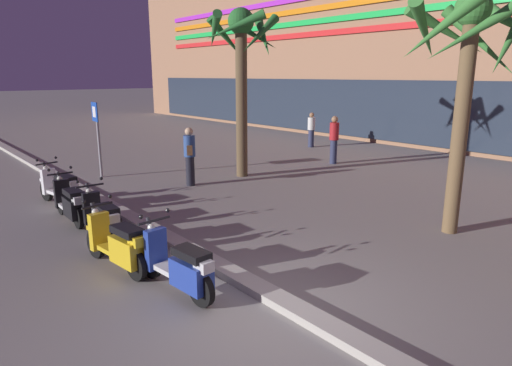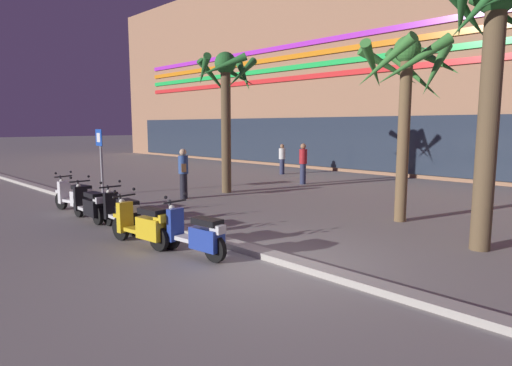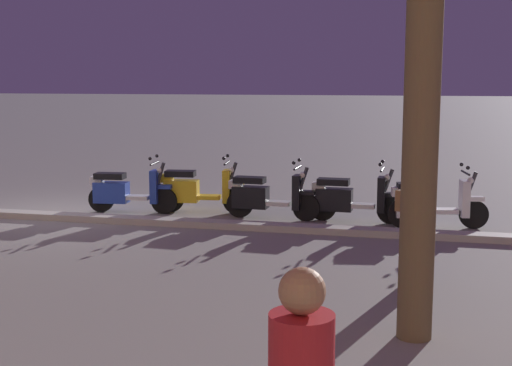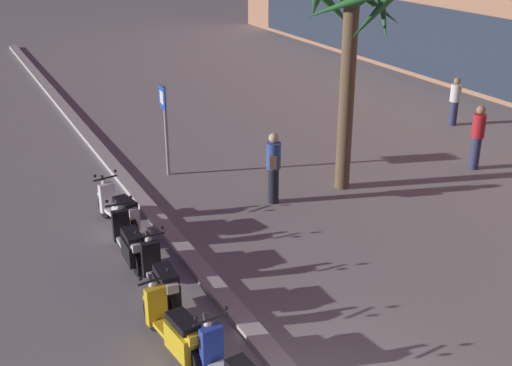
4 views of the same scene
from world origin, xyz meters
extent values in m
plane|color=gray|center=(0.00, 0.00, 0.00)|extent=(200.00, 200.00, 0.00)
cube|color=#ADA89E|center=(0.00, 0.16, 0.06)|extent=(60.00, 0.36, 0.12)
cube|color=#9E7051|center=(-2.52, 22.03, 6.07)|extent=(58.01, 15.22, 12.15)
cube|color=red|center=(-2.52, 14.36, 5.33)|extent=(49.31, 0.10, 0.28)
cube|color=#23CC51|center=(-2.52, 14.36, 5.96)|extent=(49.31, 0.10, 0.28)
cube|color=orange|center=(-2.52, 14.36, 6.58)|extent=(49.31, 0.10, 0.28)
cube|color=#B733D6|center=(-2.52, 14.36, 7.21)|extent=(49.31, 0.10, 0.28)
cube|color=#283342|center=(-2.52, 14.37, 1.60)|extent=(52.21, 0.12, 2.80)
cylinder|color=black|center=(-8.01, -0.83, 0.26)|extent=(0.53, 0.19, 0.52)
cylinder|color=black|center=(-6.74, -0.60, 0.26)|extent=(0.53, 0.19, 0.52)
cube|color=white|center=(-7.43, -0.72, 0.32)|extent=(0.64, 0.38, 0.08)
cube|color=white|center=(-6.96, -0.64, 0.42)|extent=(0.73, 0.44, 0.43)
cube|color=black|center=(-6.94, -0.64, 0.77)|extent=(0.64, 0.40, 0.12)
cube|color=white|center=(-7.83, -0.80, 0.55)|extent=(0.20, 0.36, 0.66)
cube|color=white|center=(-8.01, -0.83, 0.55)|extent=(0.34, 0.21, 0.08)
cylinder|color=#333338|center=(-7.91, -0.81, 0.70)|extent=(0.29, 0.12, 0.69)
cylinder|color=black|center=(-7.83, -0.80, 1.02)|extent=(0.14, 0.56, 0.04)
sphere|color=white|center=(-7.93, -0.82, 0.88)|extent=(0.12, 0.12, 0.12)
cube|color=white|center=(-6.67, -0.59, 0.67)|extent=(0.27, 0.24, 0.16)
sphere|color=black|center=(-7.77, -1.03, 1.14)|extent=(0.07, 0.07, 0.07)
sphere|color=black|center=(-7.86, -0.56, 1.14)|extent=(0.07, 0.07, 0.07)
cylinder|color=black|center=(-6.53, -0.91, 0.26)|extent=(0.52, 0.12, 0.52)
cylinder|color=black|center=(-5.24, -0.94, 0.26)|extent=(0.52, 0.12, 0.52)
cube|color=silver|center=(-5.94, -0.92, 0.32)|extent=(0.61, 0.30, 0.08)
cube|color=black|center=(-5.46, -0.94, 0.42)|extent=(0.69, 0.34, 0.42)
cube|color=black|center=(-5.44, -0.94, 0.75)|extent=(0.61, 0.32, 0.12)
cube|color=black|center=(-6.35, -0.91, 0.55)|extent=(0.15, 0.34, 0.66)
cube|color=black|center=(-6.53, -0.91, 0.55)|extent=(0.32, 0.17, 0.08)
cylinder|color=#333338|center=(-6.43, -0.91, 0.70)|extent=(0.28, 0.08, 0.69)
cylinder|color=black|center=(-6.35, -0.91, 1.02)|extent=(0.06, 0.56, 0.04)
sphere|color=white|center=(-6.45, -0.91, 0.88)|extent=(0.12, 0.12, 0.12)
cube|color=silver|center=(-5.16, -0.95, 0.65)|extent=(0.25, 0.21, 0.16)
sphere|color=black|center=(-6.34, -1.15, 1.14)|extent=(0.07, 0.07, 0.07)
sphere|color=black|center=(-6.32, -0.67, 1.14)|extent=(0.07, 0.07, 0.07)
cylinder|color=black|center=(-4.95, -0.79, 0.26)|extent=(0.52, 0.12, 0.52)
cylinder|color=black|center=(-3.63, -0.85, 0.26)|extent=(0.52, 0.12, 0.52)
cube|color=silver|center=(-4.34, -0.82, 0.32)|extent=(0.61, 0.31, 0.08)
cube|color=black|center=(-3.85, -0.84, 0.41)|extent=(0.69, 0.35, 0.42)
cube|color=black|center=(-3.83, -0.84, 0.75)|extent=(0.61, 0.33, 0.12)
cube|color=black|center=(-4.77, -0.80, 0.55)|extent=(0.15, 0.35, 0.66)
cube|color=black|center=(-4.95, -0.79, 0.55)|extent=(0.33, 0.17, 0.08)
cylinder|color=#333338|center=(-4.85, -0.80, 0.70)|extent=(0.29, 0.08, 0.69)
cylinder|color=black|center=(-4.77, -0.80, 1.02)|extent=(0.06, 0.56, 0.04)
sphere|color=white|center=(-4.87, -0.80, 0.88)|extent=(0.12, 0.12, 0.12)
cube|color=silver|center=(-3.55, -0.85, 0.65)|extent=(0.25, 0.21, 0.16)
sphere|color=black|center=(-4.76, -1.04, 1.14)|extent=(0.07, 0.07, 0.07)
sphere|color=black|center=(-4.74, -0.56, 1.14)|extent=(0.07, 0.07, 0.07)
cylinder|color=black|center=(-3.44, -1.24, 0.26)|extent=(0.53, 0.16, 0.52)
cylinder|color=black|center=(-2.12, -1.09, 0.26)|extent=(0.53, 0.16, 0.52)
cube|color=gold|center=(-2.83, -1.17, 0.32)|extent=(0.63, 0.35, 0.08)
cube|color=gold|center=(-2.34, -1.11, 0.44)|extent=(0.71, 0.39, 0.44)
cube|color=black|center=(-2.32, -1.11, 0.79)|extent=(0.63, 0.37, 0.12)
cube|color=gold|center=(-3.26, -1.22, 0.55)|extent=(0.18, 0.35, 0.66)
cube|color=gold|center=(-3.44, -1.24, 0.55)|extent=(0.34, 0.20, 0.08)
cylinder|color=#333338|center=(-3.34, -1.23, 0.70)|extent=(0.29, 0.10, 0.69)
cylinder|color=black|center=(-3.26, -1.22, 1.02)|extent=(0.10, 0.56, 0.04)
sphere|color=white|center=(-3.36, -1.23, 0.88)|extent=(0.12, 0.12, 0.12)
cube|color=gold|center=(-2.04, -1.08, 0.69)|extent=(0.26, 0.23, 0.16)
sphere|color=black|center=(-3.21, -1.45, 1.14)|extent=(0.07, 0.07, 0.07)
sphere|color=black|center=(-3.27, -0.98, 1.14)|extent=(0.07, 0.07, 0.07)
cylinder|color=black|center=(-2.05, -0.86, 0.26)|extent=(0.53, 0.15, 0.52)
cylinder|color=black|center=(-0.74, -0.74, 0.26)|extent=(0.53, 0.15, 0.52)
cube|color=silver|center=(-1.44, -0.81, 0.32)|extent=(0.62, 0.33, 0.08)
cube|color=#233D9E|center=(-0.96, -0.76, 0.41)|extent=(0.71, 0.38, 0.42)
cube|color=black|center=(-0.94, -0.76, 0.75)|extent=(0.62, 0.35, 0.12)
cube|color=#233D9E|center=(-1.87, -0.84, 0.55)|extent=(0.17, 0.35, 0.66)
cube|color=#233D9E|center=(-2.05, -0.86, 0.55)|extent=(0.33, 0.19, 0.08)
cylinder|color=#333338|center=(-1.95, -0.85, 0.70)|extent=(0.29, 0.10, 0.69)
cylinder|color=black|center=(-1.87, -0.84, 1.02)|extent=(0.09, 0.56, 0.04)
sphere|color=white|center=(-1.97, -0.85, 0.88)|extent=(0.12, 0.12, 0.12)
cube|color=silver|center=(-0.66, -0.73, 0.65)|extent=(0.26, 0.22, 0.16)
sphere|color=black|center=(-1.83, -1.08, 1.14)|extent=(0.07, 0.07, 0.07)
sphere|color=black|center=(-1.87, -0.60, 1.14)|extent=(0.07, 0.07, 0.07)
cylinder|color=#939399|center=(-9.84, 1.34, 1.20)|extent=(0.09, 0.09, 2.40)
cube|color=#1947B7|center=(-9.85, 1.29, 2.10)|extent=(0.60, 0.08, 0.60)
cube|color=white|center=(-9.85, 1.27, 2.10)|extent=(0.33, 0.04, 0.33)
cylinder|color=brown|center=(0.00, 5.00, 2.22)|extent=(0.31, 0.31, 4.45)
sphere|color=#3D8438|center=(0.00, 5.00, 4.45)|extent=(0.68, 0.68, 0.68)
cone|color=#3D8438|center=(0.72, 5.04, 3.90)|extent=(0.39, 1.65, 1.51)
cone|color=#3D8438|center=(0.50, 5.73, 4.15)|extent=(1.73, 1.29, 1.05)
cone|color=#3D8438|center=(-0.13, 5.69, 3.88)|extent=(1.64, 0.57, 1.53)
cone|color=#3D8438|center=(-0.74, 5.46, 4.12)|extent=(1.23, 1.73, 1.11)
cone|color=#3D8438|center=(-0.82, 4.75, 4.08)|extent=(0.80, 1.84, 1.18)
cone|color=#3D8438|center=(-0.17, 4.17, 4.06)|extent=(1.84, 0.65, 1.22)
cone|color=#3D8438|center=(0.48, 4.33, 4.03)|extent=(1.62, 1.27, 1.28)
cylinder|color=brown|center=(2.43, 3.67, 2.54)|extent=(0.40, 0.40, 5.08)
cone|color=#286B2D|center=(2.38, 4.23, 4.73)|extent=(1.33, 0.40, 1.13)
cone|color=#286B2D|center=(1.85, 3.83, 4.78)|extent=(0.64, 1.38, 1.04)
cone|color=#286B2D|center=(1.88, 3.43, 4.79)|extent=(0.80, 1.37, 1.03)
cone|color=#286B2D|center=(2.32, 3.13, 4.72)|extent=(1.32, 0.53, 1.15)
cylinder|color=brown|center=(-7.04, 4.95, 2.41)|extent=(0.36, 0.36, 4.81)
sphere|color=#286B2D|center=(-7.04, 4.95, 4.81)|extent=(0.80, 0.80, 0.80)
cone|color=#286B2D|center=(-6.31, 5.07, 4.38)|extent=(0.54, 1.67, 1.29)
cone|color=#286B2D|center=(-6.71, 5.58, 4.35)|extent=(1.55, 0.99, 1.35)
cone|color=#286B2D|center=(-7.33, 5.69, 4.48)|extent=(1.72, 0.88, 1.12)
cone|color=#286B2D|center=(-7.72, 4.96, 4.30)|extent=(0.31, 1.54, 1.43)
cone|color=#286B2D|center=(-7.42, 4.22, 4.52)|extent=(1.69, 1.06, 1.05)
cone|color=#286B2D|center=(-6.48, 4.31, 4.58)|extent=(1.54, 1.39, 0.92)
cylinder|color=#2D3351|center=(-6.50, 8.85, 0.45)|extent=(0.26, 0.26, 0.89)
cylinder|color=#B21E23|center=(-6.50, 8.85, 1.21)|extent=(0.34, 0.34, 0.63)
sphere|color=#9E704C|center=(-6.50, 8.85, 1.65)|extent=(0.24, 0.24, 0.24)
cylinder|color=#2D3351|center=(-9.74, 11.09, 0.40)|extent=(0.26, 0.26, 0.79)
cylinder|color=silver|center=(-9.74, 11.09, 1.07)|extent=(0.34, 0.34, 0.56)
sphere|color=#9E704C|center=(-9.74, 11.09, 1.46)|extent=(0.21, 0.21, 0.21)
cylinder|color=black|center=(-7.01, 2.96, 0.44)|extent=(0.26, 0.26, 0.88)
cylinder|color=#2D4C8C|center=(-7.01, 2.96, 1.19)|extent=(0.34, 0.34, 0.62)
sphere|color=tan|center=(-7.01, 2.96, 1.62)|extent=(0.24, 0.24, 0.24)
cube|color=brown|center=(-6.82, 2.85, 1.10)|extent=(0.18, 0.20, 0.28)
camera|label=1|loc=(4.22, -3.86, 3.23)|focal=31.26mm
camera|label=2|loc=(5.36, -5.66, 2.53)|focal=30.28mm
camera|label=3|loc=(-7.06, 12.21, 2.70)|focal=49.25mm
camera|label=4|loc=(5.33, -3.78, 6.39)|focal=45.22mm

